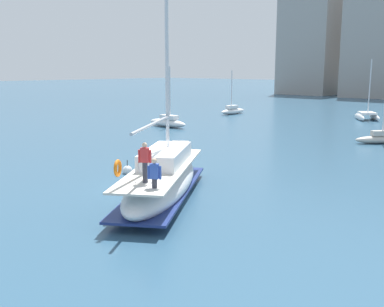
# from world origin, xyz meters

# --- Properties ---
(ground_plane) EXTENTS (400.00, 400.00, 0.00)m
(ground_plane) POSITION_xyz_m (0.00, 0.00, 0.00)
(ground_plane) COLOR #2D516B
(main_sailboat) EXTENTS (7.20, 9.38, 13.67)m
(main_sailboat) POSITION_xyz_m (1.61, -0.78, 0.91)
(main_sailboat) COLOR silver
(main_sailboat) RESTS_ON ground
(moored_sloop_near) EXTENTS (5.13, 1.41, 6.06)m
(moored_sloop_near) POSITION_xyz_m (-16.22, 17.33, 0.53)
(moored_sloop_near) COLOR white
(moored_sloop_near) RESTS_ON ground
(moored_catamaran) EXTENTS (4.19, 4.78, 6.88)m
(moored_catamaran) POSITION_xyz_m (-3.58, 37.09, 0.54)
(moored_catamaran) COLOR white
(moored_catamaran) RESTS_ON ground
(moored_cutter_left) EXTENTS (1.16, 4.65, 5.62)m
(moored_cutter_left) POSITION_xyz_m (-19.20, 32.28, 0.49)
(moored_cutter_left) COLOR white
(moored_cutter_left) RESTS_ON ground
(moored_cutter_right) EXTENTS (3.24, 3.44, 5.93)m
(moored_cutter_right) POSITION_xyz_m (3.43, 21.27, 0.45)
(moored_cutter_right) COLOR #B7B2A8
(moored_cutter_right) RESTS_ON ground
(mooring_buoy) EXTENTS (0.56, 0.56, 0.88)m
(mooring_buoy) POSITION_xyz_m (-3.37, 1.29, 0.17)
(mooring_buoy) COLOR silver
(mooring_buoy) RESTS_ON ground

